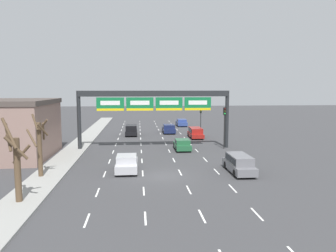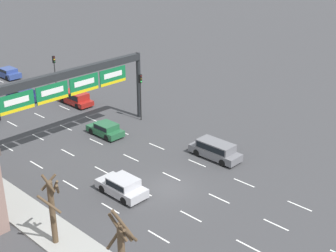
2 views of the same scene
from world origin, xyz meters
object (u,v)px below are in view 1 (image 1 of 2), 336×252
at_px(suv_red, 196,132).
at_px(tree_bare_closest, 16,162).
at_px(sign_gantry, 154,102).
at_px(tree_bare_second, 40,145).
at_px(car_silver, 127,163).
at_px(traffic_light_mid_block, 201,114).
at_px(car_green, 182,144).
at_px(car_navy, 169,128).
at_px(suv_grey, 239,163).
at_px(suv_black, 131,129).
at_px(traffic_light_near_gantry, 225,120).
at_px(car_blue, 181,122).

bearing_deg(suv_red, tree_bare_closest, -121.24).
xyz_separation_m(sign_gantry, tree_bare_second, (-10.11, -12.36, -3.00)).
bearing_deg(car_silver, traffic_light_mid_block, 65.91).
distance_m(sign_gantry, tree_bare_second, 16.25).
bearing_deg(tree_bare_second, car_green, 39.78).
height_order(car_navy, traffic_light_mid_block, traffic_light_mid_block).
bearing_deg(traffic_light_mid_block, tree_bare_closest, -118.47).
relative_size(sign_gantry, tree_bare_second, 3.57).
bearing_deg(suv_grey, tree_bare_closest, -158.95).
relative_size(suv_black, suv_red, 0.97).
relative_size(sign_gantry, traffic_light_near_gantry, 3.65).
bearing_deg(traffic_light_mid_block, car_green, -108.14).
bearing_deg(car_blue, suv_black, -128.87).
relative_size(suv_black, car_blue, 1.06).
relative_size(suv_black, tree_bare_closest, 0.84).
height_order(car_green, traffic_light_near_gantry, traffic_light_near_gantry).
distance_m(car_blue, traffic_light_mid_block, 8.83).
xyz_separation_m(car_silver, tree_bare_second, (-7.05, -1.46, 2.02)).
distance_m(suv_grey, suv_red, 20.54).
height_order(suv_grey, traffic_light_near_gantry, traffic_light_near_gantry).
xyz_separation_m(suv_grey, car_blue, (-0.31, 36.01, -0.15)).
height_order(suv_grey, suv_red, suv_grey).
bearing_deg(tree_bare_second, traffic_light_mid_block, 55.92).
height_order(car_green, car_navy, car_navy).
height_order(car_navy, tree_bare_second, tree_bare_second).
relative_size(car_silver, suv_red, 0.89).
bearing_deg(sign_gantry, tree_bare_closest, -117.65).
bearing_deg(tree_bare_second, car_navy, 63.45).
distance_m(suv_grey, car_green, 11.55).
relative_size(suv_grey, car_blue, 1.13).
bearing_deg(tree_bare_second, suv_grey, 0.51).
bearing_deg(car_silver, suv_red, 63.37).
xyz_separation_m(car_silver, car_blue, (9.58, 34.70, -0.06)).
bearing_deg(suv_grey, sign_gantry, 119.25).
bearing_deg(car_silver, suv_grey, -7.54).
xyz_separation_m(traffic_light_mid_block, tree_bare_closest, (-18.51, -34.14, -0.18)).
bearing_deg(suv_grey, traffic_light_mid_block, 86.03).
bearing_deg(car_blue, sign_gantry, -105.34).
bearing_deg(sign_gantry, car_blue, 74.66).
relative_size(suv_red, tree_bare_second, 0.91).
bearing_deg(car_green, car_navy, 90.76).
bearing_deg(suv_black, tree_bare_second, -106.17).
xyz_separation_m(sign_gantry, traffic_light_near_gantry, (8.53, -0.80, -2.20)).
bearing_deg(car_navy, traffic_light_near_gantry, -69.77).
bearing_deg(car_silver, sign_gantry, 74.34).
bearing_deg(car_blue, suv_grey, -89.50).
distance_m(car_silver, suv_red, 21.51).
height_order(car_blue, tree_bare_second, tree_bare_second).
xyz_separation_m(suv_red, tree_bare_second, (-16.70, -20.69, 1.95)).
xyz_separation_m(suv_grey, traffic_light_mid_block, (1.93, 27.75, 2.06)).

